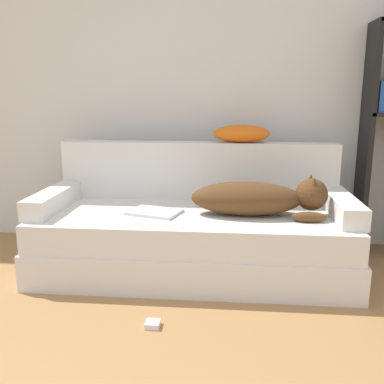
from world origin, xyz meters
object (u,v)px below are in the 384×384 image
at_px(throw_pillow, 241,134).
at_px(power_adapter, 153,324).
at_px(laptop, 155,212).
at_px(couch, 193,241).
at_px(dog, 258,198).

bearing_deg(throw_pillow, power_adapter, -111.40).
bearing_deg(laptop, couch, 33.93).
relative_size(couch, power_adapter, 27.49).
distance_m(couch, laptop, 0.33).
bearing_deg(dog, throw_pillow, 103.15).
relative_size(couch, throw_pillow, 5.03).
distance_m(laptop, power_adapter, 0.78).
height_order(dog, power_adapter, dog).
bearing_deg(laptop, power_adapter, -64.48).
bearing_deg(power_adapter, laptop, 98.76).
distance_m(throw_pillow, power_adapter, 1.49).
xyz_separation_m(couch, power_adapter, (-0.14, -0.74, -0.19)).
distance_m(couch, dog, 0.52).
bearing_deg(dog, laptop, -177.78).
xyz_separation_m(couch, laptop, (-0.24, -0.07, 0.22)).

